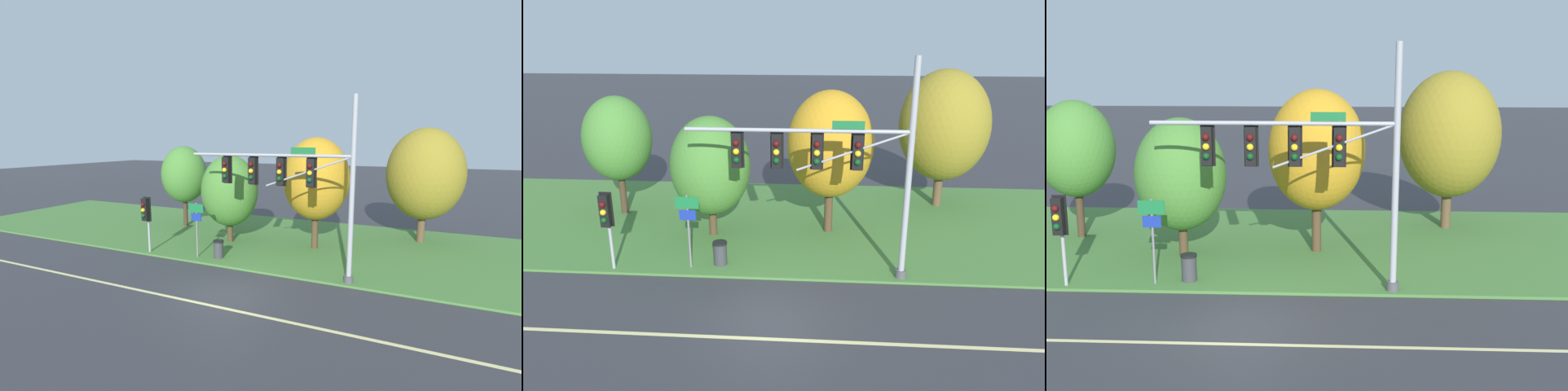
{
  "view_description": "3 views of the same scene",
  "coord_description": "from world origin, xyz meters",
  "views": [
    {
      "loc": [
        6.75,
        -11.85,
        6.15
      ],
      "look_at": [
        0.03,
        3.69,
        3.53
      ],
      "focal_mm": 24.0,
      "sensor_mm": 36.0,
      "label": 1
    },
    {
      "loc": [
        1.45,
        -14.21,
        9.04
      ],
      "look_at": [
        0.17,
        3.64,
        2.93
      ],
      "focal_mm": 35.0,
      "sensor_mm": 36.0,
      "label": 2
    },
    {
      "loc": [
        2.74,
        -17.45,
        7.67
      ],
      "look_at": [
        1.67,
        4.55,
        2.88
      ],
      "focal_mm": 45.0,
      "sensor_mm": 36.0,
      "label": 3
    }
  ],
  "objects": [
    {
      "name": "tree_nearest_road",
      "position": [
        -8.11,
        8.75,
        3.83
      ],
      "size": [
        3.21,
        3.21,
        5.75
      ],
      "color": "#423021",
      "rests_on": "grass_verge"
    },
    {
      "name": "traffic_signal_mast",
      "position": [
        2.0,
        2.87,
        4.53
      ],
      "size": [
        7.96,
        0.49,
        7.95
      ],
      "color": "#9EA0A5",
      "rests_on": "grass_verge"
    },
    {
      "name": "tree_mid_verge",
      "position": [
        7.52,
        10.99,
        4.23
      ],
      "size": [
        4.38,
        4.38,
        6.88
      ],
      "color": "brown",
      "rests_on": "grass_verge"
    },
    {
      "name": "ground_plane",
      "position": [
        0.0,
        0.0,
        0.0
      ],
      "size": [
        160.0,
        160.0,
        0.0
      ],
      "primitive_type": "plane",
      "color": "#333338"
    },
    {
      "name": "pedestrian_signal_near_kerb",
      "position": [
        -6.32,
        2.68,
        2.34
      ],
      "size": [
        0.46,
        0.55,
        3.09
      ],
      "color": "#9EA0A5",
      "rests_on": "grass_verge"
    },
    {
      "name": "lane_stripe",
      "position": [
        0.0,
        -1.2,
        0.0
      ],
      "size": [
        36.0,
        0.16,
        0.01
      ],
      "primitive_type": "cube",
      "color": "beige",
      "rests_on": "ground"
    },
    {
      "name": "grass_verge",
      "position": [
        0.0,
        8.25,
        0.05
      ],
      "size": [
        48.0,
        11.5,
        0.1
      ],
      "primitive_type": "cube",
      "color": "#477A38",
      "rests_on": "ground"
    },
    {
      "name": "tree_behind_signpost",
      "position": [
        1.9,
        7.15,
        4.08
      ],
      "size": [
        3.69,
        3.69,
        6.31
      ],
      "color": "#4C3823",
      "rests_on": "grass_verge"
    },
    {
      "name": "route_sign_post",
      "position": [
        -3.4,
        3.14,
        2.07
      ],
      "size": [
        0.89,
        0.08,
        2.92
      ],
      "color": "slate",
      "rests_on": "grass_verge"
    },
    {
      "name": "tree_left_of_mast",
      "position": [
        -3.19,
        6.43,
        3.23
      ],
      "size": [
        3.42,
        3.42,
        5.28
      ],
      "color": "#4C3823",
      "rests_on": "grass_verge"
    },
    {
      "name": "trash_bin",
      "position": [
        -2.31,
        3.49,
        0.57
      ],
      "size": [
        0.56,
        0.56,
        0.93
      ],
      "color": "#38383D",
      "rests_on": "grass_verge"
    }
  ]
}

